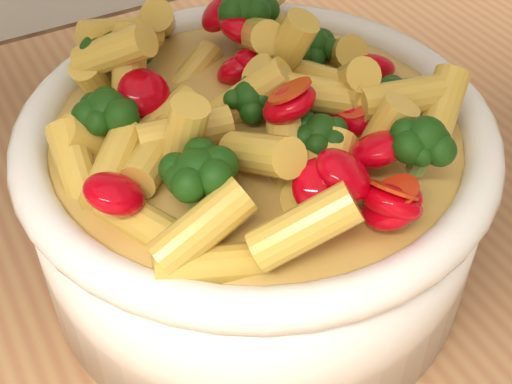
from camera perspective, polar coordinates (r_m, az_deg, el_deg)
table at (r=0.54m, az=9.58°, el=-14.09°), size 1.20×0.80×0.90m
serving_bowl at (r=0.43m, az=0.00°, el=0.14°), size 0.27×0.27×0.12m
pasta_salad at (r=0.38m, az=0.00°, el=8.05°), size 0.21×0.21×0.05m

